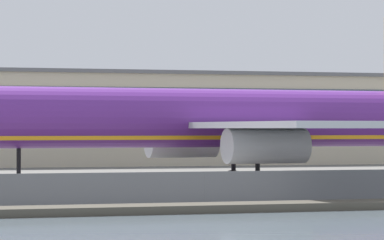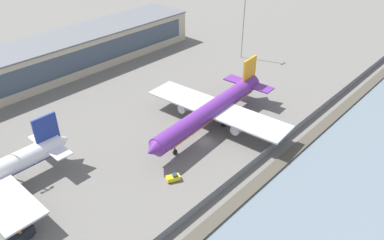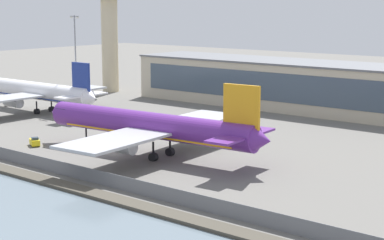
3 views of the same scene
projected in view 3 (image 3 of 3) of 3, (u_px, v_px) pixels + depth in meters
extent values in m
plane|color=#66635E|center=(114.00, 154.00, 121.02)|extent=(500.00, 500.00, 0.00)
cube|color=#474238|center=(23.00, 174.00, 105.38)|extent=(320.00, 3.00, 0.50)
cube|color=slate|center=(45.00, 164.00, 108.65)|extent=(280.00, 0.08, 2.26)
cylinder|color=slate|center=(45.00, 164.00, 108.65)|extent=(0.10, 0.10, 2.26)
cylinder|color=#602889|center=(148.00, 125.00, 118.38)|extent=(45.56, 8.32, 4.80)
cone|color=#602889|center=(57.00, 112.00, 131.88)|extent=(3.47, 4.79, 4.56)
cone|color=#602889|center=(262.00, 140.00, 104.88)|extent=(3.45, 4.55, 4.32)
cube|color=#232D3D|center=(68.00, 111.00, 130.01)|extent=(2.95, 4.27, 1.44)
cube|color=orange|center=(148.00, 132.00, 118.62)|extent=(38.71, 6.83, 0.86)
cube|color=#B7BABF|center=(118.00, 139.00, 108.43)|extent=(11.64, 22.47, 0.48)
cube|color=#B7BABF|center=(192.00, 121.00, 125.99)|extent=(11.64, 22.47, 0.48)
cylinder|color=#B7BABF|center=(119.00, 146.00, 110.88)|extent=(6.53, 3.13, 2.64)
cylinder|color=#B7BABF|center=(181.00, 129.00, 125.63)|extent=(6.53, 3.13, 2.64)
cube|color=orange|center=(241.00, 109.00, 106.30)|extent=(6.82, 1.10, 8.16)
cube|color=#602889|center=(229.00, 139.00, 103.87)|extent=(5.14, 8.31, 0.38)
cube|color=#602889|center=(253.00, 131.00, 110.31)|extent=(5.14, 8.31, 0.38)
cylinder|color=black|center=(86.00, 135.00, 127.99)|extent=(0.34, 0.34, 2.81)
cylinder|color=black|center=(86.00, 142.00, 128.24)|extent=(1.38, 0.63, 1.34)
cylinder|color=black|center=(153.00, 150.00, 115.24)|extent=(0.38, 0.38, 2.81)
cylinder|color=black|center=(153.00, 157.00, 115.49)|extent=(1.63, 1.20, 1.55)
cylinder|color=black|center=(170.00, 145.00, 119.31)|extent=(0.38, 0.38, 2.81)
cylinder|color=black|center=(170.00, 152.00, 119.56)|extent=(1.63, 1.20, 1.55)
cylinder|color=white|center=(37.00, 91.00, 167.35)|extent=(39.76, 4.73, 4.52)
cone|color=white|center=(92.00, 98.00, 154.26)|extent=(2.96, 4.09, 4.07)
cube|color=navy|center=(37.00, 95.00, 167.57)|extent=(33.80, 3.80, 0.81)
cube|color=#B7BABF|center=(11.00, 98.00, 158.93)|extent=(8.84, 19.12, 0.45)
cube|color=#B7BABF|center=(70.00, 90.00, 173.51)|extent=(8.84, 19.12, 0.45)
cylinder|color=#B7BABF|center=(13.00, 102.00, 161.10)|extent=(5.58, 2.52, 2.49)
cylinder|color=#B7BABF|center=(63.00, 95.00, 173.34)|extent=(5.58, 2.52, 2.49)
cube|color=navy|center=(81.00, 78.00, 155.70)|extent=(5.96, 0.57, 7.69)
cube|color=white|center=(70.00, 97.00, 153.78)|extent=(4.01, 7.01, 0.36)
cube|color=white|center=(92.00, 94.00, 159.12)|extent=(4.01, 7.01, 0.36)
cylinder|color=black|center=(6.00, 99.00, 176.62)|extent=(0.32, 0.32, 2.65)
cylinder|color=black|center=(6.00, 104.00, 176.85)|extent=(1.27, 0.50, 1.27)
cylinder|color=black|center=(37.00, 106.00, 164.45)|extent=(0.36, 0.36, 2.65)
cylinder|color=black|center=(37.00, 112.00, 164.69)|extent=(1.46, 1.03, 1.46)
cylinder|color=black|center=(51.00, 104.00, 168.08)|extent=(0.36, 0.36, 2.65)
cylinder|color=black|center=(52.00, 109.00, 168.32)|extent=(1.46, 1.03, 1.46)
cube|color=yellow|center=(35.00, 142.00, 127.71)|extent=(3.58, 2.87, 1.11)
cube|color=#283847|center=(35.00, 139.00, 127.21)|extent=(1.58, 1.65, 0.50)
cylinder|color=black|center=(39.00, 145.00, 127.16)|extent=(0.72, 0.51, 0.70)
cylinder|color=black|center=(32.00, 145.00, 126.62)|extent=(0.72, 0.51, 0.70)
cylinder|color=black|center=(37.00, 143.00, 128.95)|extent=(0.72, 0.51, 0.70)
cylinder|color=black|center=(30.00, 143.00, 128.40)|extent=(0.72, 0.51, 0.70)
cylinder|color=#C6B793|center=(110.00, 46.00, 204.68)|extent=(5.23, 5.23, 29.36)
cube|color=#BCB299|center=(307.00, 87.00, 170.21)|extent=(103.15, 19.51, 12.28)
cube|color=#3D4C5B|center=(288.00, 88.00, 162.62)|extent=(94.90, 0.16, 7.37)
cube|color=#5B5E63|center=(308.00, 63.00, 169.07)|extent=(103.75, 20.11, 0.50)
cylinder|color=gray|center=(76.00, 63.00, 168.95)|extent=(0.36, 0.36, 24.96)
cube|color=gray|center=(74.00, 16.00, 166.77)|extent=(3.20, 0.24, 0.24)
cube|color=silver|center=(71.00, 17.00, 167.57)|extent=(0.60, 0.40, 0.44)
cube|color=silver|center=(77.00, 18.00, 166.07)|extent=(0.60, 0.40, 0.44)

